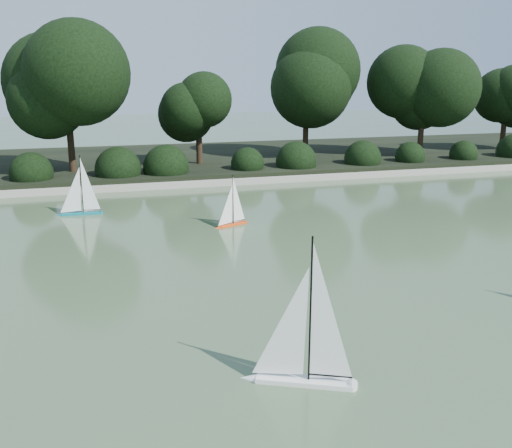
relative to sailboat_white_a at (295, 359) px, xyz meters
name	(u,v)px	position (x,y,z in m)	size (l,w,h in m)	color
ground	(279,305)	(0.49, 2.03, -0.27)	(80.00, 80.00, 0.00)	#394E2E
pond_coping	(181,184)	(0.49, 11.03, -0.18)	(40.00, 0.35, 0.18)	gray
far_bank	(164,162)	(0.49, 15.03, -0.12)	(40.00, 8.00, 0.30)	black
tree_line	(205,91)	(1.72, 13.46, 2.37)	(26.31, 3.93, 4.39)	black
shrub_hedge	(176,167)	(0.49, 11.93, 0.18)	(29.10, 1.10, 1.10)	black
sailboat_white_a	(295,359)	(0.00, 0.00, 0.00)	(1.21, 0.70, 1.73)	white
sailboat_orange	(230,217)	(0.85, 6.48, -0.09)	(0.83, 0.46, 1.18)	#FB450D
sailboat_teal	(77,205)	(-2.33, 8.45, -0.04)	(1.08, 0.24, 1.47)	#0A707D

